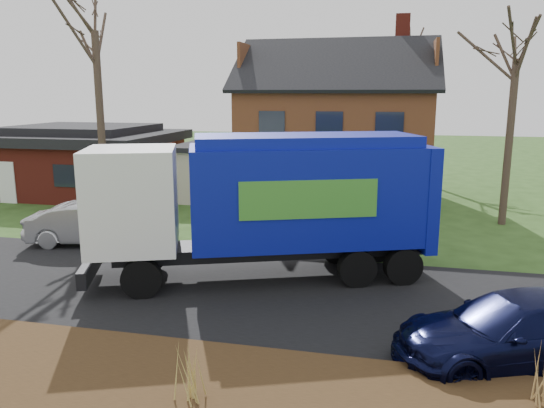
# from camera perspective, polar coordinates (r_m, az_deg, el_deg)

# --- Properties ---
(ground) EXTENTS (120.00, 120.00, 0.00)m
(ground) POSITION_cam_1_polar(r_m,az_deg,el_deg) (15.18, -6.48, -9.22)
(ground) COLOR #284517
(ground) RESTS_ON ground
(road) EXTENTS (80.00, 7.00, 0.02)m
(road) POSITION_cam_1_polar(r_m,az_deg,el_deg) (15.18, -6.48, -9.18)
(road) COLOR black
(road) RESTS_ON ground
(mulch_verge) EXTENTS (80.00, 3.50, 0.30)m
(mulch_verge) POSITION_cam_1_polar(r_m,az_deg,el_deg) (10.74, -16.31, -18.14)
(mulch_verge) COLOR #301F10
(mulch_verge) RESTS_ON ground
(main_house) EXTENTS (12.95, 8.95, 9.26)m
(main_house) POSITION_cam_1_polar(r_m,az_deg,el_deg) (27.49, 6.01, 8.84)
(main_house) COLOR beige
(main_house) RESTS_ON ground
(ranch_house) EXTENTS (9.80, 8.20, 3.70)m
(ranch_house) POSITION_cam_1_polar(r_m,az_deg,el_deg) (31.44, -19.59, 4.54)
(ranch_house) COLOR maroon
(ranch_house) RESTS_ON ground
(garbage_truck) EXTENTS (10.24, 6.02, 4.26)m
(garbage_truck) POSITION_cam_1_polar(r_m,az_deg,el_deg) (15.44, -0.28, 0.72)
(garbage_truck) COLOR black
(garbage_truck) RESTS_ON ground
(silver_sedan) EXTENTS (4.84, 2.65, 1.51)m
(silver_sedan) POSITION_cam_1_polar(r_m,az_deg,el_deg) (20.45, -18.72, -2.03)
(silver_sedan) COLOR #A1A3A8
(silver_sedan) RESTS_ON ground
(navy_wagon) EXTENTS (5.42, 3.75, 1.46)m
(navy_wagon) POSITION_cam_1_polar(r_m,az_deg,el_deg) (12.06, 24.75, -12.28)
(navy_wagon) COLOR black
(navy_wagon) RESTS_ON ground
(tree_front_west) EXTENTS (3.79, 3.79, 11.27)m
(tree_front_west) POSITION_cam_1_polar(r_m,az_deg,el_deg) (25.66, -18.72, 19.89)
(tree_front_west) COLOR #443428
(tree_front_west) RESTS_ON ground
(tree_front_east) EXTENTS (3.49, 3.49, 9.68)m
(tree_front_east) POSITION_cam_1_polar(r_m,az_deg,el_deg) (23.99, 25.06, 16.60)
(tree_front_east) COLOR #46352A
(tree_front_east) RESTS_ON ground
(tree_back) EXTENTS (3.26, 3.26, 10.32)m
(tree_back) POSITION_cam_1_polar(r_m,az_deg,el_deg) (35.66, 14.79, 16.56)
(tree_back) COLOR #3B2B23
(tree_back) RESTS_ON ground
(grass_clump_mid) EXTENTS (0.37, 0.31, 1.04)m
(grass_clump_mid) POSITION_cam_1_polar(r_m,az_deg,el_deg) (9.51, -8.96, -17.35)
(grass_clump_mid) COLOR tan
(grass_clump_mid) RESTS_ON mulch_verge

